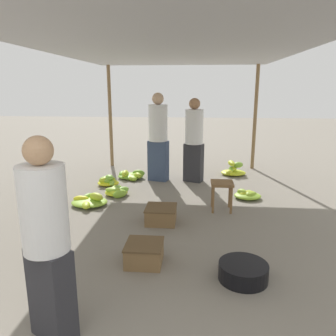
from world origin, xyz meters
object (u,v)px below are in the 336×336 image
vendor_foreground (47,239)px  stool (222,188)px  basin_black (243,272)px  crate_near (144,253)px  crate_mid (161,215)px  banana_pile_right_1 (233,170)px  banana_pile_left_3 (108,181)px  banana_pile_left_2 (117,191)px  shopper_walking_far (158,136)px  banana_pile_left_1 (132,175)px  shopper_walking_mid (194,139)px  banana_pile_right_0 (248,195)px  banana_pile_left_0 (89,201)px

vendor_foreground → stool: vendor_foreground is taller
basin_black → crate_near: 1.05m
basin_black → crate_mid: crate_mid is taller
stool → basin_black: (0.08, -1.92, -0.28)m
crate_mid → banana_pile_right_1: bearing=64.7°
banana_pile_left_3 → banana_pile_left_2: bearing=-60.6°
banana_pile_right_1 → banana_pile_left_2: bearing=-143.8°
crate_near → crate_mid: crate_near is taller
stool → banana_pile_left_2: (-1.80, 0.57, -0.29)m
shopper_walking_far → banana_pile_left_3: bearing=-153.1°
crate_near → basin_black: bearing=-12.6°
banana_pile_left_1 → crate_mid: size_ratio=1.47×
vendor_foreground → shopper_walking_mid: bearing=77.2°
vendor_foreground → banana_pile_right_0: size_ratio=3.39×
banana_pile_left_3 → crate_mid: size_ratio=1.10×
banana_pile_left_3 → crate_near: (1.17, -2.83, 0.03)m
vendor_foreground → crate_mid: bearing=75.6°
vendor_foreground → shopper_walking_far: bearing=86.3°
vendor_foreground → banana_pile_left_0: bearing=103.3°
crate_mid → shopper_walking_mid: bearing=78.9°
banana_pile_left_1 → banana_pile_left_2: (-0.04, -1.14, 0.01)m
crate_near → banana_pile_left_2: bearing=110.7°
banana_pile_left_2 → banana_pile_left_3: bearing=119.4°
banana_pile_right_1 → banana_pile_right_0: bearing=-87.0°
shopper_walking_mid → shopper_walking_far: 0.72m
banana_pile_right_0 → shopper_walking_mid: 1.60m
banana_pile_left_0 → crate_near: size_ratio=1.59×
banana_pile_right_1 → banana_pile_left_1: bearing=-167.5°
banana_pile_right_0 → banana_pile_right_1: banana_pile_right_1 is taller
stool → shopper_walking_far: 2.08m
banana_pile_left_1 → banana_pile_right_1: size_ratio=1.19×
banana_pile_left_1 → banana_pile_left_3: size_ratio=1.34×
banana_pile_right_0 → crate_mid: 1.80m
vendor_foreground → crate_mid: vendor_foreground is taller
vendor_foreground → banana_pile_left_2: 3.47m
banana_pile_left_0 → banana_pile_left_3: banana_pile_left_3 is taller
stool → basin_black: bearing=-87.5°
basin_black → shopper_walking_far: size_ratio=0.28×
basin_black → banana_pile_left_3: bearing=125.8°
banana_pile_left_1 → banana_pile_left_3: (-0.36, -0.56, 0.02)m
stool → crate_near: size_ratio=1.14×
basin_black → banana_pile_left_1: (-1.84, 3.62, -0.02)m
vendor_foreground → crate_mid: size_ratio=3.60×
vendor_foreground → shopper_walking_far: (0.28, 4.43, 0.12)m
banana_pile_left_1 → banana_pile_right_1: (2.17, 0.48, 0.04)m
stool → banana_pile_right_0: size_ratio=0.99×
banana_pile_left_0 → banana_pile_left_2: size_ratio=1.13×
banana_pile_left_3 → banana_pile_right_0: (2.61, -0.54, -0.02)m
banana_pile_right_0 → banana_pile_right_1: 1.59m
banana_pile_right_0 → shopper_walking_mid: bearing=133.4°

